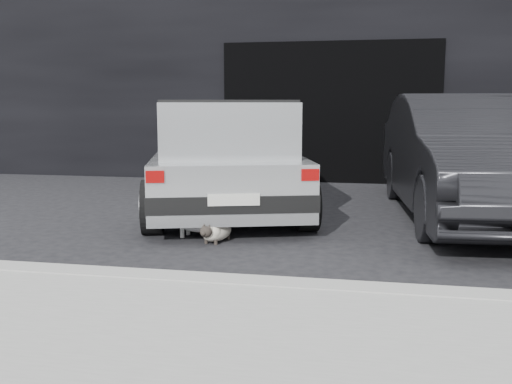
% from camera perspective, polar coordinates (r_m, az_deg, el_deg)
% --- Properties ---
extents(ground, '(80.00, 80.00, 0.00)m').
position_cam_1_polar(ground, '(7.10, -2.99, -3.07)').
color(ground, black).
rests_on(ground, ground).
extents(building_facade, '(34.00, 4.00, 5.00)m').
position_cam_1_polar(building_facade, '(12.81, 8.06, 13.34)').
color(building_facade, black).
rests_on(building_facade, ground).
extents(garage_opening, '(4.00, 0.10, 2.60)m').
position_cam_1_polar(garage_opening, '(10.76, 7.37, 7.86)').
color(garage_opening, black).
rests_on(garage_opening, ground).
extents(curb, '(18.00, 0.25, 0.12)m').
position_cam_1_polar(curb, '(4.42, 1.58, -9.58)').
color(curb, gray).
rests_on(curb, ground).
extents(sidewalk, '(18.00, 2.20, 0.11)m').
position_cam_1_polar(sidewalk, '(3.33, -1.92, -16.04)').
color(sidewalk, gray).
rests_on(sidewalk, ground).
extents(silver_hatchback, '(2.92, 4.43, 1.50)m').
position_cam_1_polar(silver_hatchback, '(7.76, -3.14, 4.07)').
color(silver_hatchback, silver).
rests_on(silver_hatchback, ground).
extents(second_car, '(2.05, 4.94, 1.59)m').
position_cam_1_polar(second_car, '(7.73, 20.61, 3.32)').
color(second_car, black).
rests_on(second_car, ground).
extents(cat_siamese, '(0.34, 0.68, 0.24)m').
position_cam_1_polar(cat_siamese, '(6.08, -4.08, -4.04)').
color(cat_siamese, beige).
rests_on(cat_siamese, ground).
extents(cat_white, '(0.87, 0.37, 0.41)m').
position_cam_1_polar(cat_white, '(6.28, -5.37, -2.81)').
color(cat_white, white).
rests_on(cat_white, ground).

